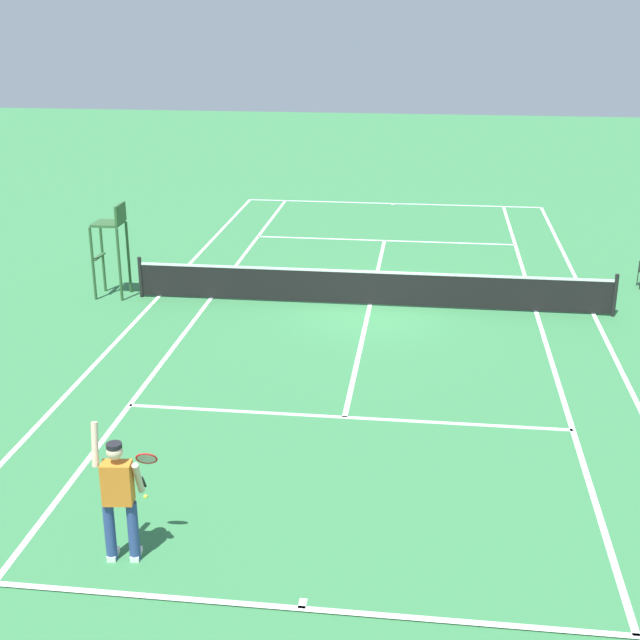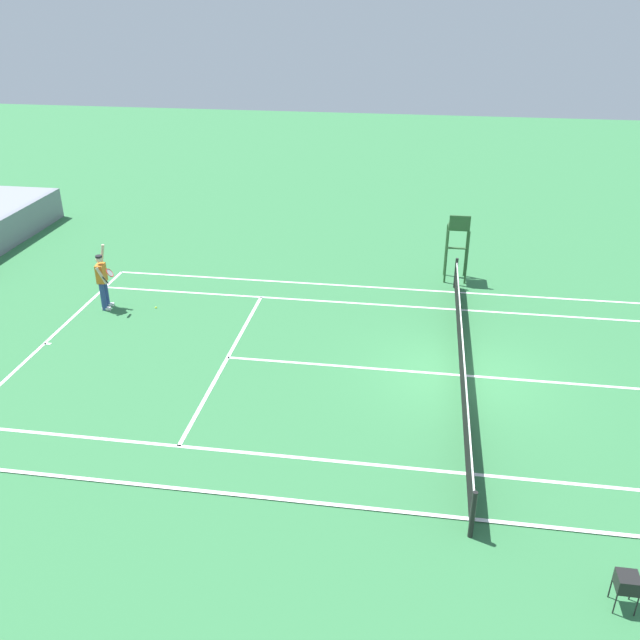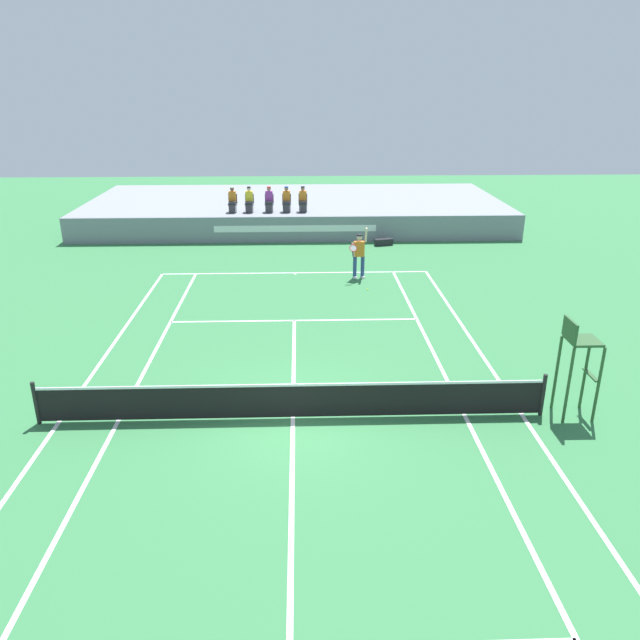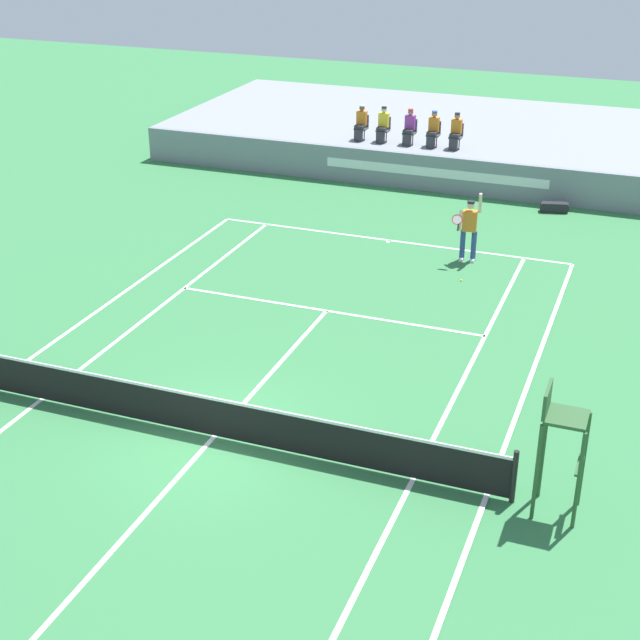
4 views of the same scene
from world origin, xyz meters
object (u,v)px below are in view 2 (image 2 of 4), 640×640
(tennis_player, at_px, (103,280))
(tennis_ball, at_px, (156,308))
(umpire_chair, at_px, (458,238))
(ball_hopper, at_px, (627,582))

(tennis_player, distance_m, tennis_ball, 1.86)
(umpire_chair, bearing_deg, ball_hopper, -169.98)
(tennis_ball, distance_m, ball_hopper, 15.63)
(tennis_ball, xyz_separation_m, ball_hopper, (-9.99, -12.00, 0.54))
(tennis_player, bearing_deg, ball_hopper, -125.76)
(tennis_player, height_order, umpire_chair, umpire_chair)
(ball_hopper, bearing_deg, umpire_chair, 10.02)
(tennis_ball, xyz_separation_m, umpire_chair, (3.85, -9.56, 1.52))
(umpire_chair, xyz_separation_m, ball_hopper, (-13.84, -2.45, -0.98))
(tennis_player, distance_m, umpire_chair, 11.87)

